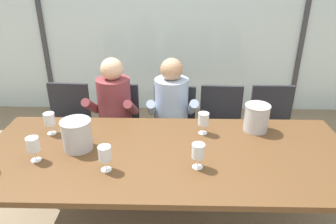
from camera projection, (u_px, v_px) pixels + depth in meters
The scene contains 20 objects.
ground at pixel (169, 163), 3.48m from camera, with size 14.00×14.00×0.00m, color #847056.
window_glass_panel at pixel (172, 19), 4.26m from camera, with size 7.83×0.03×2.60m, color silver.
window_mullion_left at pixel (41, 19), 4.28m from camera, with size 0.06×0.06×2.60m, color #38383D.
window_mullion_right at pixel (305, 20), 4.20m from camera, with size 0.06×0.06×2.60m, color #38383D.
hillside_vineyard at pixel (174, 14), 8.14m from camera, with size 13.83×2.40×1.59m, color #477A38.
dining_table at pixel (167, 160), 2.27m from camera, with size 2.63×1.08×0.78m.
chair_near_curtain at pixel (68, 121), 3.26m from camera, with size 0.47×0.47×0.89m.
chair_left_of_center at pixel (117, 122), 3.24m from camera, with size 0.46×0.46×0.89m.
chair_center at pixel (173, 124), 3.20m from camera, with size 0.49×0.49×0.89m.
chair_right_of_center at pixel (221, 124), 3.20m from camera, with size 0.46×0.46×0.89m.
chair_near_window_right at pixel (272, 124), 3.20m from camera, with size 0.45×0.45×0.89m.
person_maroon_top at pixel (113, 113), 3.03m from camera, with size 0.48×0.63×1.21m.
person_pale_blue_shirt at pixel (172, 113), 3.02m from camera, with size 0.48×0.62×1.21m.
ice_bucket_primary at pixel (77, 134), 2.25m from camera, with size 0.22×0.22×0.22m.
ice_bucket_secondary at pixel (257, 117), 2.50m from camera, with size 0.20×0.20×0.22m.
wine_glass_by_left_taster at pixel (198, 152), 2.03m from camera, with size 0.08×0.08×0.17m.
wine_glass_near_bucket at pixel (33, 145), 2.11m from camera, with size 0.08×0.08×0.17m.
wine_glass_center_pour at pixel (105, 154), 2.01m from camera, with size 0.08×0.08×0.17m.
wine_glass_by_right_taster at pixel (203, 120), 2.45m from camera, with size 0.08×0.08×0.17m.
wine_glass_spare_empty at pixel (50, 120), 2.45m from camera, with size 0.08×0.08×0.17m.
Camera 1 is at (0.05, -1.91, 1.99)m, focal length 34.05 mm.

